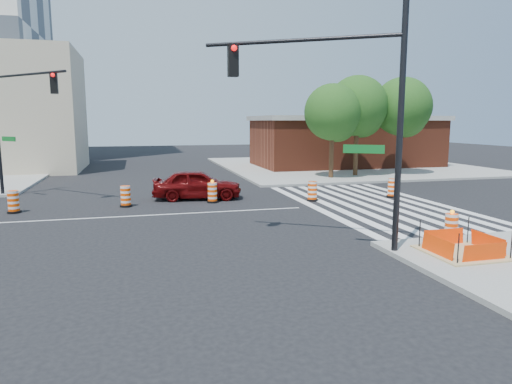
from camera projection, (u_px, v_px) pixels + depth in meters
The scene contains 18 objects.
ground at pixel (150, 215), 20.23m from camera, with size 120.00×120.00×0.00m, color black.
sidewalk_ne at pixel (344, 166), 41.93m from camera, with size 22.00×22.00×0.15m, color gray.
crosswalk_east at pixel (373, 204), 22.97m from camera, with size 6.75×13.50×0.01m.
lane_centerline at pixel (150, 215), 20.23m from camera, with size 14.00×0.12×0.01m, color silver.
excavation_pit at pixel (463, 251), 13.84m from camera, with size 2.20×2.20×0.90m.
brick_storefront at pixel (345, 141), 41.59m from camera, with size 16.50×8.50×4.60m.
red_coupe at pixel (197, 184), 24.35m from camera, with size 1.89×4.69×1.60m, color #550708.
signal_pole_se at pixel (342, 89), 13.98m from camera, with size 5.41×3.50×8.35m.
signal_pole_nw at pixel (13, 105), 23.73m from camera, with size 4.37×4.52×8.13m.
pit_drum at pixel (451, 228), 15.32m from camera, with size 0.53×0.53×1.05m.
tree_north_c at pixel (333, 115), 32.03m from camera, with size 3.97×3.97×6.76m.
tree_north_d at pixel (358, 109), 33.30m from camera, with size 4.38×4.38×7.44m.
tree_north_e at pixel (402, 110), 34.12m from camera, with size 4.35×4.35×7.40m.
median_drum_1 at pixel (13, 203), 20.67m from camera, with size 0.60×0.60×1.02m.
median_drum_2 at pixel (126, 197), 22.19m from camera, with size 0.60×0.60×1.02m.
median_drum_3 at pixel (212, 193), 23.34m from camera, with size 0.60×0.60×1.18m.
median_drum_4 at pixel (312, 192), 23.82m from camera, with size 0.60×0.60×1.02m.
median_drum_5 at pixel (392, 189), 24.91m from camera, with size 0.60×0.60×1.02m.
Camera 1 is at (-0.48, -20.37, 4.12)m, focal length 32.00 mm.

